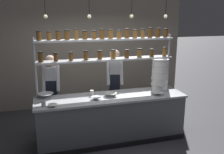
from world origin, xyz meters
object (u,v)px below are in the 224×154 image
(prep_bowl_center_front, at_px, (157,93))
(prep_bowl_far_left, at_px, (53,106))
(prep_bowl_near_left, at_px, (96,98))
(prep_bowl_center_back, at_px, (111,95))
(spice_shelf_unit, at_px, (107,50))
(chef_center, at_px, (115,82))
(prep_bowl_near_right, at_px, (46,95))
(serving_cup_front, at_px, (92,93))
(container_stack, at_px, (160,75))
(chef_left, at_px, (52,89))
(serving_cup_by_board, at_px, (44,103))

(prep_bowl_center_front, bearing_deg, prep_bowl_far_left, -177.14)
(prep_bowl_near_left, distance_m, prep_bowl_far_left, 0.82)
(prep_bowl_center_back, relative_size, prep_bowl_far_left, 1.37)
(prep_bowl_center_front, relative_size, prep_bowl_center_back, 1.01)
(spice_shelf_unit, distance_m, prep_bowl_center_back, 0.90)
(chef_center, bearing_deg, prep_bowl_near_right, -152.38)
(prep_bowl_far_left, bearing_deg, prep_bowl_center_back, 14.10)
(spice_shelf_unit, height_order, prep_bowl_far_left, spice_shelf_unit)
(prep_bowl_near_left, xyz_separation_m, serving_cup_front, (-0.02, 0.25, 0.03))
(prep_bowl_center_front, bearing_deg, container_stack, 56.31)
(chef_left, distance_m, prep_bowl_near_right, 0.45)
(prep_bowl_center_back, height_order, prep_bowl_far_left, prep_bowl_center_back)
(prep_bowl_near_left, xyz_separation_m, serving_cup_by_board, (-0.95, -0.09, 0.03))
(container_stack, distance_m, prep_bowl_near_right, 2.34)
(chef_center, bearing_deg, container_stack, -22.17)
(chef_left, bearing_deg, serving_cup_by_board, -92.11)
(serving_cup_front, bearing_deg, spice_shelf_unit, 27.60)
(prep_bowl_center_back, height_order, serving_cup_by_board, serving_cup_by_board)
(prep_bowl_center_back, relative_size, serving_cup_by_board, 2.21)
(chef_center, distance_m, prep_bowl_near_right, 1.56)
(chef_left, height_order, prep_bowl_far_left, chef_left)
(serving_cup_front, height_order, serving_cup_by_board, serving_cup_front)
(container_stack, distance_m, prep_bowl_near_left, 1.47)
(serving_cup_by_board, bearing_deg, prep_bowl_near_right, 83.86)
(chef_left, height_order, chef_center, chef_center)
(container_stack, relative_size, serving_cup_by_board, 6.23)
(chef_center, height_order, serving_cup_by_board, chef_center)
(prep_bowl_near_left, height_order, prep_bowl_far_left, prep_bowl_near_left)
(chef_left, distance_m, prep_bowl_center_front, 2.17)
(container_stack, xyz_separation_m, prep_bowl_near_right, (-2.31, 0.15, -0.29))
(prep_bowl_far_left, relative_size, serving_cup_by_board, 1.61)
(container_stack, xyz_separation_m, prep_bowl_far_left, (-2.22, -0.40, -0.31))
(chef_left, xyz_separation_m, prep_bowl_center_front, (1.98, -0.88, -0.01))
(prep_bowl_near_right, distance_m, serving_cup_front, 0.88)
(spice_shelf_unit, bearing_deg, prep_bowl_far_left, -151.99)
(spice_shelf_unit, xyz_separation_m, prep_bowl_far_left, (-1.13, -0.60, -0.85))
(spice_shelf_unit, xyz_separation_m, prep_bowl_near_left, (-0.33, -0.44, -0.84))
(chef_left, bearing_deg, prep_bowl_center_back, -23.35)
(chef_center, bearing_deg, chef_left, -168.54)
(prep_bowl_near_right, bearing_deg, prep_bowl_center_back, -12.39)
(chef_center, xyz_separation_m, prep_bowl_center_back, (-0.28, -0.68, -0.05))
(spice_shelf_unit, relative_size, serving_cup_by_board, 26.63)
(prep_bowl_center_back, height_order, serving_cup_front, serving_cup_front)
(chef_center, bearing_deg, prep_bowl_far_left, -133.24)
(serving_cup_by_board, bearing_deg, prep_bowl_center_front, 0.55)
(prep_bowl_near_left, bearing_deg, prep_bowl_center_front, -3.04)
(serving_cup_front, relative_size, serving_cup_by_board, 1.04)
(chef_center, distance_m, serving_cup_by_board, 1.78)
(serving_cup_by_board, bearing_deg, chef_center, 29.68)
(serving_cup_front, bearing_deg, serving_cup_by_board, -160.04)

